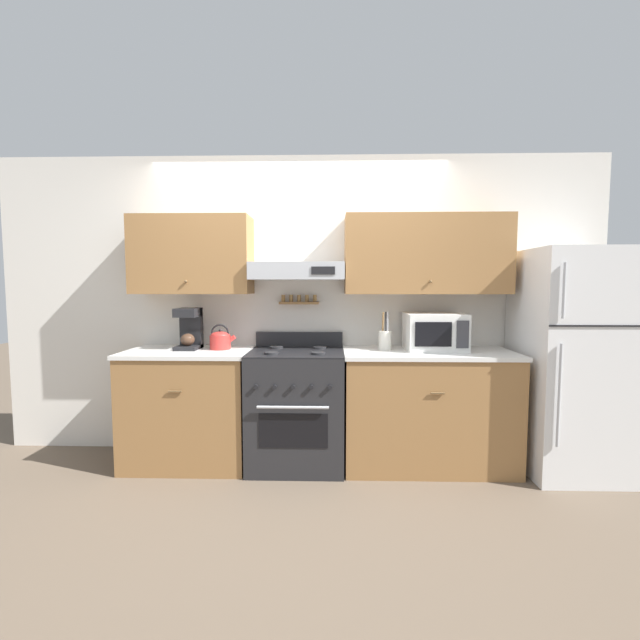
{
  "coord_description": "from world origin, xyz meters",
  "views": [
    {
      "loc": [
        0.28,
        -3.06,
        1.44
      ],
      "look_at": [
        0.19,
        0.27,
        1.18
      ],
      "focal_mm": 24.0,
      "sensor_mm": 36.0,
      "label": 1
    }
  ],
  "objects_px": {
    "coffee_maker": "(190,328)",
    "microwave": "(435,332)",
    "tea_kettle": "(220,340)",
    "stove_range": "(297,407)",
    "refrigerator": "(568,361)",
    "utensil_crock": "(385,339)"
  },
  "relations": [
    {
      "from": "stove_range",
      "to": "coffee_maker",
      "type": "height_order",
      "value": "coffee_maker"
    },
    {
      "from": "refrigerator",
      "to": "microwave",
      "type": "bearing_deg",
      "value": 172.55
    },
    {
      "from": "tea_kettle",
      "to": "microwave",
      "type": "height_order",
      "value": "microwave"
    },
    {
      "from": "stove_range",
      "to": "microwave",
      "type": "bearing_deg",
      "value": 4.13
    },
    {
      "from": "tea_kettle",
      "to": "utensil_crock",
      "type": "xyz_separation_m",
      "value": [
        1.34,
        0.0,
        0.01
      ]
    },
    {
      "from": "refrigerator",
      "to": "coffee_maker",
      "type": "bearing_deg",
      "value": 177.19
    },
    {
      "from": "refrigerator",
      "to": "tea_kettle",
      "type": "relative_size",
      "value": 8.03
    },
    {
      "from": "refrigerator",
      "to": "microwave",
      "type": "relative_size",
      "value": 3.71
    },
    {
      "from": "stove_range",
      "to": "microwave",
      "type": "xyz_separation_m",
      "value": [
        1.11,
        0.08,
        0.61
      ]
    },
    {
      "from": "tea_kettle",
      "to": "microwave",
      "type": "xyz_separation_m",
      "value": [
        1.74,
        0.02,
        0.07
      ]
    },
    {
      "from": "refrigerator",
      "to": "tea_kettle",
      "type": "height_order",
      "value": "refrigerator"
    },
    {
      "from": "refrigerator",
      "to": "microwave",
      "type": "distance_m",
      "value": 1.03
    },
    {
      "from": "tea_kettle",
      "to": "stove_range",
      "type": "bearing_deg",
      "value": -5.68
    },
    {
      "from": "stove_range",
      "to": "refrigerator",
      "type": "xyz_separation_m",
      "value": [
        2.12,
        -0.05,
        0.39
      ]
    },
    {
      "from": "stove_range",
      "to": "utensil_crock",
      "type": "height_order",
      "value": "utensil_crock"
    },
    {
      "from": "tea_kettle",
      "to": "coffee_maker",
      "type": "distance_m",
      "value": 0.28
    },
    {
      "from": "coffee_maker",
      "to": "microwave",
      "type": "bearing_deg",
      "value": -0.47
    },
    {
      "from": "refrigerator",
      "to": "coffee_maker",
      "type": "xyz_separation_m",
      "value": [
        -3.01,
        0.15,
        0.24
      ]
    },
    {
      "from": "refrigerator",
      "to": "utensil_crock",
      "type": "bearing_deg",
      "value": 175.39
    },
    {
      "from": "refrigerator",
      "to": "tea_kettle",
      "type": "distance_m",
      "value": 2.75
    },
    {
      "from": "refrigerator",
      "to": "utensil_crock",
      "type": "height_order",
      "value": "refrigerator"
    },
    {
      "from": "coffee_maker",
      "to": "stove_range",
      "type": "bearing_deg",
      "value": -6.2
    }
  ]
}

